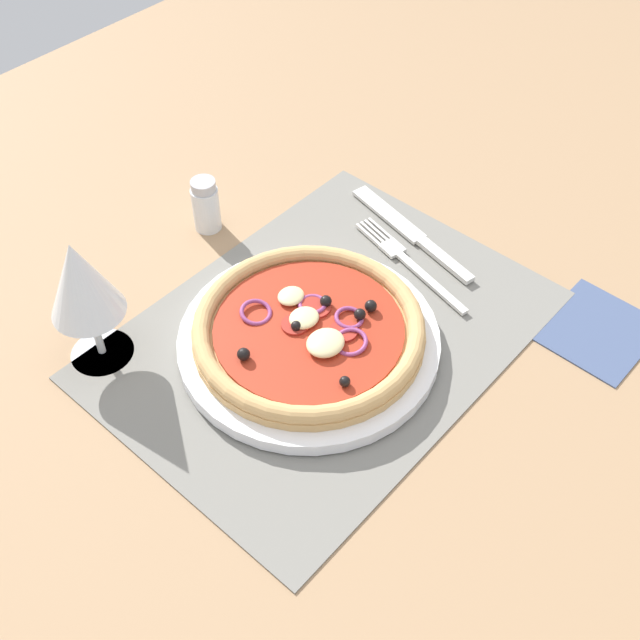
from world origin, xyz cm
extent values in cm
cube|color=#9E7A56|center=(0.00, 0.00, -1.20)|extent=(190.00, 140.00, 2.40)
cube|color=slate|center=(0.00, 0.00, 0.20)|extent=(45.08, 33.23, 0.40)
cylinder|color=white|center=(-2.44, 0.48, 1.13)|extent=(26.62, 26.62, 1.46)
cylinder|color=tan|center=(-2.44, 0.48, 2.36)|extent=(23.45, 23.45, 1.00)
torus|color=tan|center=(-2.44, 0.48, 3.22)|extent=(23.38, 23.38, 1.80)
cylinder|color=#A82D19|center=(-2.44, 0.48, 3.01)|extent=(19.23, 19.23, 0.30)
ellipsoid|color=beige|center=(-2.11, 0.91, 3.64)|extent=(3.19, 2.87, 0.96)
ellipsoid|color=beige|center=(-3.25, -2.93, 3.76)|extent=(3.96, 3.57, 1.19)
ellipsoid|color=beige|center=(-0.71, 4.02, 3.60)|extent=(2.90, 2.61, 0.87)
sphere|color=black|center=(1.88, -3.02, 3.76)|extent=(1.20, 1.20, 1.20)
sphere|color=black|center=(-4.28, -2.97, 3.68)|extent=(1.03, 1.03, 1.03)
sphere|color=black|center=(-5.59, -7.39, 3.70)|extent=(1.07, 1.07, 1.07)
sphere|color=black|center=(-3.46, 0.74, 3.69)|extent=(1.05, 1.05, 1.05)
sphere|color=black|center=(-9.57, 1.96, 3.81)|extent=(1.29, 1.29, 1.29)
sphere|color=black|center=(0.99, 0.73, 3.77)|extent=(1.22, 1.22, 1.22)
sphere|color=black|center=(3.49, -3.14, 3.79)|extent=(1.26, 1.26, 1.26)
torus|color=#8E3D75|center=(0.48, 1.69, 3.41)|extent=(3.00, 3.00, 0.72)
torus|color=#8E3D75|center=(1.04, -2.33, 3.41)|extent=(3.03, 3.04, 0.81)
torus|color=#8E3D75|center=(-1.30, -4.51, 3.41)|extent=(3.46, 3.43, 1.02)
torus|color=#8E3D75|center=(-4.61, 5.23, 3.41)|extent=(3.32, 3.34, 1.06)
cylinder|color=#A3281E|center=(-3.16, 1.16, 3.31)|extent=(2.82, 2.82, 0.30)
cylinder|color=#A3281E|center=(-0.63, -3.01, 3.31)|extent=(2.85, 2.85, 0.30)
cylinder|color=#A3281E|center=(-2.69, -2.41, 3.31)|extent=(2.64, 2.64, 0.30)
cylinder|color=#A3281E|center=(-0.05, 1.25, 3.31)|extent=(3.16, 3.16, 0.30)
cube|color=silver|center=(13.08, -4.07, 0.62)|extent=(3.47, 11.06, 0.44)
cube|color=silver|center=(14.67, 2.58, 0.62)|extent=(2.72, 2.96, 0.44)
cube|color=silver|center=(16.34, 5.70, 0.62)|extent=(1.31, 4.28, 0.44)
cube|color=silver|center=(15.75, 5.84, 0.62)|extent=(1.31, 4.28, 0.44)
cube|color=silver|center=(15.17, 5.98, 0.62)|extent=(1.31, 4.28, 0.44)
cube|color=silver|center=(14.59, 6.12, 0.62)|extent=(1.31, 4.28, 0.44)
cube|color=silver|center=(16.97, -3.14, 0.71)|extent=(3.07, 8.48, 0.62)
cube|color=silver|center=(19.12, 6.63, 0.62)|extent=(4.45, 11.76, 0.44)
cylinder|color=silver|center=(-16.94, 15.27, 0.20)|extent=(6.40, 6.40, 0.40)
cylinder|color=silver|center=(-16.94, 15.27, 3.40)|extent=(0.80, 0.80, 6.00)
cone|color=silver|center=(-16.94, 15.27, 10.65)|extent=(7.20, 7.20, 8.50)
cone|color=red|center=(-16.94, 15.27, 10.48)|extent=(6.29, 6.29, 7.37)
cube|color=#425175|center=(19.33, -21.03, 0.18)|extent=(11.50, 10.38, 0.36)
cylinder|color=silver|center=(3.73, 21.66, 2.75)|extent=(3.20, 3.20, 5.50)
cylinder|color=#ADADB2|center=(3.73, 21.66, 6.10)|extent=(2.88, 2.88, 1.20)
camera|label=1|loc=(-41.13, -35.79, 61.74)|focal=44.38mm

